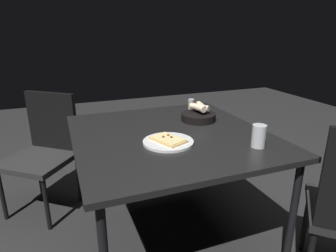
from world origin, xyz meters
name	(u,v)px	position (x,y,z in m)	size (l,w,h in m)	color
ground	(170,235)	(0.00, 0.00, 0.00)	(8.00, 8.00, 0.00)	#272727
dining_table	(170,141)	(0.00, 0.00, 0.68)	(1.12, 1.18, 0.74)	black
pizza_plate	(168,141)	(0.07, 0.15, 0.75)	(0.28, 0.28, 0.04)	white
bread_basket	(198,115)	(-0.27, -0.16, 0.77)	(0.23, 0.23, 0.11)	black
beer_glass	(259,137)	(-0.35, 0.36, 0.79)	(0.07, 0.07, 0.12)	silver
pepper_shaker	(191,105)	(-0.35, -0.45, 0.77)	(0.05, 0.05, 0.08)	#BFB299
chair_near	(45,146)	(0.74, -0.69, 0.50)	(0.62, 0.62, 0.88)	#282828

